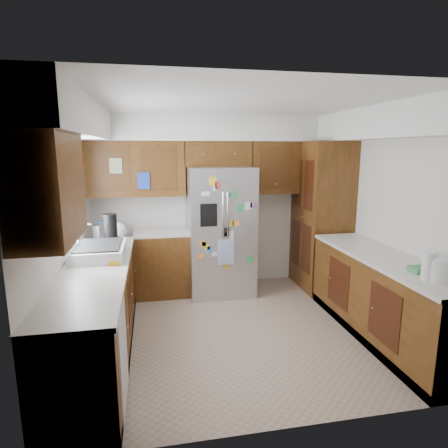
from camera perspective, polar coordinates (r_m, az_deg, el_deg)
The scene contains 12 objects.
floor at distance 4.49m, azimuth 2.31°, elevation -15.68°, with size 3.60×3.60×0.00m, color tan.
room_shell at distance 4.34m, azimuth 0.02°, elevation 8.48°, with size 3.64×3.24×2.52m.
left_counter_run at distance 4.26m, azimuth -16.23°, elevation -11.35°, with size 1.36×3.20×0.92m.
right_counter_run at distance 4.49m, azimuth 23.19°, elevation -10.73°, with size 0.63×2.25×0.92m.
pantry at distance 5.68m, azimuth 14.59°, elevation 1.18°, with size 0.60×0.90×2.15m, color #3F260C.
fridge at distance 5.30m, azimuth -0.58°, elevation -1.08°, with size 0.90×0.79×1.80m.
bridge_cabinet at distance 5.40m, azimuth -1.04°, elevation 10.64°, with size 0.96×0.34×0.35m, color #3F260C.
fridge_top_items at distance 5.37m, azimuth -2.45°, elevation 13.80°, with size 0.89×0.34×0.28m.
sink_assembly at distance 4.16m, azimuth -18.46°, elevation -3.88°, with size 0.52×0.72×0.37m.
left_counter_clutter at distance 4.83m, azimuth -16.87°, elevation -0.97°, with size 0.40×0.81×0.38m.
rice_cooker at distance 3.76m, azimuth 29.99°, elevation -5.46°, with size 0.29×0.28×0.25m.
paper_towel at distance 3.69m, azimuth 28.76°, elevation -5.67°, with size 0.11×0.11×0.25m, color white.
Camera 1 is at (-0.93, -3.89, 2.03)m, focal length 30.00 mm.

